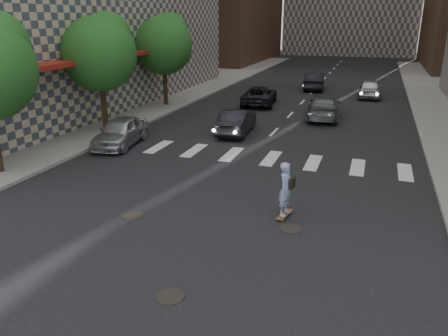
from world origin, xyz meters
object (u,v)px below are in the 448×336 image
object	(u,v)px
tree_b	(101,50)
traffic_car_d	(370,88)
skateboarder	(286,189)
tree_c	(165,43)
traffic_car_a	(237,121)
traffic_car_c	(259,95)
traffic_car_b	(324,107)
traffic_car_e	(314,81)
silver_sedan	(121,132)

from	to	relation	value
tree_b	traffic_car_d	size ratio (longest dim) A/B	1.46
traffic_car_d	skateboarder	bearing A→B (deg)	84.27
tree_c	traffic_car_a	world-z (taller)	tree_c
tree_b	traffic_car_c	bearing A→B (deg)	59.01
tree_c	traffic_car_b	distance (m)	12.35
traffic_car_a	traffic_car_e	bearing A→B (deg)	-100.75
silver_sedan	traffic_car_a	size ratio (longest dim) A/B	1.00
silver_sedan	traffic_car_b	bearing A→B (deg)	40.13
silver_sedan	traffic_car_e	size ratio (longest dim) A/B	0.90
silver_sedan	traffic_car_c	size ratio (longest dim) A/B	0.86
traffic_car_c	traffic_car_d	bearing A→B (deg)	-149.91
tree_c	traffic_car_a	bearing A→B (deg)	-39.46
traffic_car_a	traffic_car_b	world-z (taller)	traffic_car_b
skateboarder	silver_sedan	distance (m)	11.50
silver_sedan	tree_b	bearing A→B (deg)	127.16
tree_b	traffic_car_b	xyz separation A→B (m)	(11.71, 7.56, -3.89)
traffic_car_d	traffic_car_e	bearing A→B (deg)	-29.42
tree_b	skateboarder	size ratio (longest dim) A/B	3.40
tree_b	traffic_car_a	xyz separation A→B (m)	(7.45, 1.86, -3.93)
skateboarder	traffic_car_e	size ratio (longest dim) A/B	0.40
tree_b	skateboarder	xyz separation A→B (m)	(12.38, -8.30, -3.63)
tree_c	traffic_car_d	bearing A→B (deg)	31.61
silver_sedan	traffic_car_d	bearing A→B (deg)	51.08
traffic_car_e	tree_b	bearing A→B (deg)	58.87
traffic_car_c	tree_c	bearing A→B (deg)	15.76
skateboarder	traffic_car_c	bearing A→B (deg)	118.64
silver_sedan	traffic_car_d	size ratio (longest dim) A/B	0.96
traffic_car_b	tree_c	bearing A→B (deg)	-6.49
tree_b	traffic_car_c	size ratio (longest dim) A/B	1.30
tree_c	traffic_car_e	bearing A→B (deg)	50.78
tree_b	tree_c	world-z (taller)	same
silver_sedan	traffic_car_c	xyz separation A→B (m)	(4.02, 13.28, -0.04)
tree_c	traffic_car_c	xyz separation A→B (m)	(6.47, 2.77, -3.94)
traffic_car_c	traffic_car_d	world-z (taller)	traffic_car_d
traffic_car_d	tree_b	bearing A→B (deg)	48.37
traffic_car_a	traffic_car_b	xyz separation A→B (m)	(4.26, 5.69, 0.04)
skateboarder	traffic_car_a	distance (m)	11.30
skateboarder	traffic_car_c	size ratio (longest dim) A/B	0.38
tree_b	traffic_car_b	bearing A→B (deg)	32.83
traffic_car_c	traffic_car_e	xyz separation A→B (m)	(2.95, 8.77, 0.10)
traffic_car_c	traffic_car_a	bearing A→B (deg)	88.87
traffic_car_a	traffic_car_e	world-z (taller)	traffic_car_e
traffic_car_d	silver_sedan	bearing A→B (deg)	57.20
silver_sedan	traffic_car_d	world-z (taller)	traffic_car_d
skateboarder	traffic_car_d	world-z (taller)	skateboarder
silver_sedan	traffic_car_b	size ratio (longest dim) A/B	0.84
tree_c	traffic_car_b	world-z (taller)	tree_c
tree_b	traffic_car_c	xyz separation A→B (m)	(6.47, 10.77, -3.94)
traffic_car_c	traffic_car_e	distance (m)	9.26
traffic_car_d	tree_c	bearing A→B (deg)	30.48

